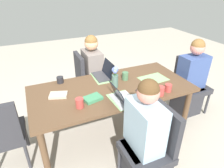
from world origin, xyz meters
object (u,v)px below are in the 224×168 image
object	(u,v)px
chair_head_left_left_far	(189,81)
laptop_far_left_mid	(122,98)
coffee_mug_near_left	(80,103)
laptop_near_left_near	(104,74)
dining_table	(112,93)
person_head_left_left_far	(190,82)
coffee_mug_centre_left	(125,76)
phone_black	(140,89)
book_red_cover	(58,95)
coffee_mug_far_left	(161,91)
book_blue_cover	(93,98)
flower_vase	(115,76)
coffee_mug_centre_right	(168,88)
person_far_left_mid	(143,140)
chair_head_right_right_near	(1,133)
chair_near_left_near	(87,77)
chair_far_left_mid	(153,144)
person_near_left_near	(93,76)
coffee_mug_near_right	(60,80)

from	to	relation	value
chair_head_left_left_far	laptop_far_left_mid	bearing A→B (deg)	15.50
coffee_mug_near_left	laptop_near_left_near	bearing A→B (deg)	-131.28
dining_table	person_head_left_left_far	distance (m)	1.30
coffee_mug_centre_left	phone_black	xyz separation A→B (m)	(-0.06, 0.30, -0.05)
laptop_far_left_mid	book_red_cover	world-z (taller)	laptop_far_left_mid
coffee_mug_far_left	book_blue_cover	size ratio (longest dim) A/B	0.55
flower_vase	coffee_mug_centre_right	bearing A→B (deg)	147.13
person_far_left_mid	chair_head_right_right_near	world-z (taller)	person_far_left_mid
laptop_near_left_near	coffee_mug_far_left	bearing A→B (deg)	120.71
laptop_near_left_near	chair_near_left_near	bearing A→B (deg)	-78.41
chair_far_left_mid	book_red_cover	world-z (taller)	chair_far_left_mid
person_far_left_mid	person_head_left_left_far	size ratio (longest dim) A/B	1.00
laptop_far_left_mid	phone_black	bearing A→B (deg)	-155.66
laptop_near_left_near	coffee_mug_centre_right	distance (m)	0.88
person_near_left_near	book_blue_cover	distance (m)	1.00
coffee_mug_centre_right	flower_vase	bearing A→B (deg)	-32.87
person_head_left_left_far	chair_head_right_right_near	distance (m)	2.58
person_head_left_left_far	dining_table	bearing A→B (deg)	-0.83
book_red_cover	book_blue_cover	size ratio (longest dim) A/B	1.00
coffee_mug_centre_right	person_head_left_left_far	bearing A→B (deg)	-154.89
flower_vase	book_blue_cover	size ratio (longest dim) A/B	1.40
person_head_left_left_far	chair_head_right_right_near	bearing A→B (deg)	1.01
chair_head_right_right_near	coffee_mug_near_right	xyz separation A→B (m)	(-0.73, -0.45, 0.26)
flower_vase	coffee_mug_centre_left	world-z (taller)	flower_vase
dining_table	laptop_far_left_mid	bearing A→B (deg)	85.80
laptop_far_left_mid	coffee_mug_near_left	distance (m)	0.46
person_far_left_mid	coffee_mug_near_right	xyz separation A→B (m)	(0.56, -1.15, 0.23)
person_far_left_mid	chair_head_left_left_far	xyz separation A→B (m)	(-1.36, -0.82, -0.03)
coffee_mug_centre_left	coffee_mug_far_left	world-z (taller)	coffee_mug_far_left
person_far_left_mid	chair_far_left_mid	bearing A→B (deg)	141.24
coffee_mug_centre_right	coffee_mug_far_left	xyz separation A→B (m)	(0.14, 0.03, 0.01)
person_near_left_near	coffee_mug_near_left	distance (m)	1.14
coffee_mug_near_left	chair_head_left_left_far	bearing A→B (deg)	-170.58
coffee_mug_near_right	coffee_mug_centre_right	xyz separation A→B (m)	(-1.15, 0.74, 0.00)
coffee_mug_near_left	coffee_mug_centre_right	size ratio (longest dim) A/B	1.15
chair_far_left_mid	coffee_mug_centre_right	xyz separation A→B (m)	(-0.51, -0.47, 0.27)
coffee_mug_centre_right	person_near_left_near	bearing A→B (deg)	-62.29
dining_table	chair_far_left_mid	bearing A→B (deg)	94.85
coffee_mug_centre_left	book_blue_cover	xyz separation A→B (m)	(0.56, 0.29, -0.04)
person_far_left_mid	book_red_cover	world-z (taller)	person_far_left_mid
coffee_mug_near_left	book_red_cover	size ratio (longest dim) A/B	0.53
dining_table	book_red_cover	bearing A→B (deg)	-5.79
person_near_left_near	chair_head_right_right_near	size ratio (longest dim) A/B	1.33
coffee_mug_far_left	chair_far_left_mid	bearing A→B (deg)	49.50
person_head_left_left_far	chair_head_left_left_far	bearing A→B (deg)	-128.76
chair_head_left_left_far	coffee_mug_centre_left	bearing A→B (deg)	-3.76
chair_head_right_right_near	coffee_mug_far_left	bearing A→B (deg)	169.53
coffee_mug_near_right	phone_black	world-z (taller)	coffee_mug_near_right
person_head_left_left_far	coffee_mug_centre_left	size ratio (longest dim) A/B	11.20
coffee_mug_near_right	laptop_far_left_mid	bearing A→B (deg)	127.10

